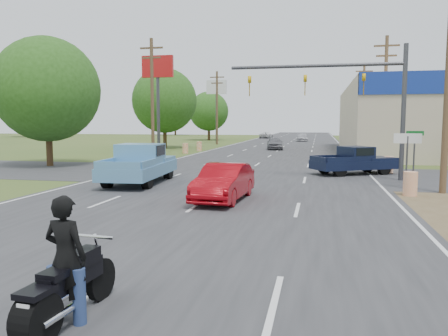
% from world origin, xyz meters
% --- Properties ---
extents(ground, '(200.00, 200.00, 0.00)m').
position_xyz_m(ground, '(0.00, 0.00, 0.00)').
color(ground, '#3D5321').
rests_on(ground, ground).
extents(main_road, '(15.00, 180.00, 0.02)m').
position_xyz_m(main_road, '(0.00, 40.00, 0.01)').
color(main_road, '#2D2D30').
rests_on(main_road, ground).
extents(cross_road, '(120.00, 10.00, 0.02)m').
position_xyz_m(cross_road, '(0.00, 18.00, 0.01)').
color(cross_road, '#2D2D30').
rests_on(cross_road, ground).
extents(utility_pole_2, '(2.00, 0.28, 10.00)m').
position_xyz_m(utility_pole_2, '(9.50, 31.00, 5.32)').
color(utility_pole_2, '#4C3823').
rests_on(utility_pole_2, ground).
extents(utility_pole_3, '(2.00, 0.28, 10.00)m').
position_xyz_m(utility_pole_3, '(9.50, 49.00, 5.32)').
color(utility_pole_3, '#4C3823').
rests_on(utility_pole_3, ground).
extents(utility_pole_5, '(2.00, 0.28, 10.00)m').
position_xyz_m(utility_pole_5, '(-9.50, 28.00, 5.32)').
color(utility_pole_5, '#4C3823').
rests_on(utility_pole_5, ground).
extents(utility_pole_6, '(2.00, 0.28, 10.00)m').
position_xyz_m(utility_pole_6, '(-9.50, 52.00, 5.32)').
color(utility_pole_6, '#4C3823').
rests_on(utility_pole_6, ground).
extents(tree_0, '(7.14, 7.14, 8.84)m').
position_xyz_m(tree_0, '(-14.00, 20.00, 5.26)').
color(tree_0, '#422D19').
rests_on(tree_0, ground).
extents(tree_1, '(7.56, 7.56, 9.36)m').
position_xyz_m(tree_1, '(-13.50, 42.00, 5.57)').
color(tree_1, '#422D19').
rests_on(tree_1, ground).
extents(tree_2, '(6.72, 6.72, 8.32)m').
position_xyz_m(tree_2, '(-14.20, 66.00, 4.95)').
color(tree_2, '#422D19').
rests_on(tree_2, ground).
extents(tree_4, '(9.24, 9.24, 11.44)m').
position_xyz_m(tree_4, '(-55.00, 75.00, 6.82)').
color(tree_4, '#422D19').
rests_on(tree_4, ground).
extents(tree_5, '(7.98, 7.98, 9.88)m').
position_xyz_m(tree_5, '(30.00, 95.00, 5.88)').
color(tree_5, '#422D19').
rests_on(tree_5, ground).
extents(tree_6, '(8.82, 8.82, 10.92)m').
position_xyz_m(tree_6, '(-30.00, 95.00, 6.51)').
color(tree_6, '#422D19').
rests_on(tree_6, ground).
extents(barrel_0, '(0.56, 0.56, 1.00)m').
position_xyz_m(barrel_0, '(8.00, 12.00, 0.50)').
color(barrel_0, orange).
rests_on(barrel_0, ground).
extents(barrel_1, '(0.56, 0.56, 1.00)m').
position_xyz_m(barrel_1, '(8.40, 20.50, 0.50)').
color(barrel_1, orange).
rests_on(barrel_1, ground).
extents(barrel_2, '(0.56, 0.56, 1.00)m').
position_xyz_m(barrel_2, '(-8.50, 34.00, 0.50)').
color(barrel_2, orange).
rests_on(barrel_2, ground).
extents(barrel_3, '(0.56, 0.56, 1.00)m').
position_xyz_m(barrel_3, '(-8.20, 38.00, 0.50)').
color(barrel_3, orange).
rests_on(barrel_3, ground).
extents(pole_sign_left_near, '(3.00, 0.35, 9.20)m').
position_xyz_m(pole_sign_left_near, '(-10.50, 32.00, 7.17)').
color(pole_sign_left_near, '#3F3F44').
rests_on(pole_sign_left_near, ground).
extents(pole_sign_left_far, '(3.00, 0.35, 9.20)m').
position_xyz_m(pole_sign_left_far, '(-10.50, 56.00, 7.17)').
color(pole_sign_left_far, '#3F3F44').
rests_on(pole_sign_left_far, ground).
extents(lane_sign, '(1.20, 0.08, 2.52)m').
position_xyz_m(lane_sign, '(8.20, 14.00, 1.90)').
color(lane_sign, '#3F3F44').
rests_on(lane_sign, ground).
extents(street_name_sign, '(0.80, 0.08, 2.61)m').
position_xyz_m(street_name_sign, '(8.80, 15.50, 1.61)').
color(street_name_sign, '#3F3F44').
rests_on(street_name_sign, ground).
extents(signal_mast, '(9.12, 0.40, 7.00)m').
position_xyz_m(signal_mast, '(5.82, 17.00, 4.80)').
color(signal_mast, '#3F3F44').
rests_on(signal_mast, ground).
extents(red_convertible, '(1.78, 4.39, 1.42)m').
position_xyz_m(red_convertible, '(0.73, 9.26, 0.71)').
color(red_convertible, maroon).
rests_on(red_convertible, ground).
extents(motorcycle, '(0.71, 2.30, 1.17)m').
position_xyz_m(motorcycle, '(0.63, -1.42, 0.52)').
color(motorcycle, black).
rests_on(motorcycle, ground).
extents(rider, '(0.71, 0.49, 1.85)m').
position_xyz_m(rider, '(0.63, -1.35, 0.93)').
color(rider, black).
rests_on(rider, ground).
extents(blue_pickup, '(2.68, 6.05, 1.96)m').
position_xyz_m(blue_pickup, '(-4.38, 13.28, 0.99)').
color(blue_pickup, black).
rests_on(blue_pickup, ground).
extents(navy_pickup, '(5.19, 4.13, 1.63)m').
position_xyz_m(navy_pickup, '(6.43, 19.35, 0.82)').
color(navy_pickup, black).
rests_on(navy_pickup, ground).
extents(distant_car_grey, '(2.24, 4.36, 1.42)m').
position_xyz_m(distant_car_grey, '(-0.50, 41.93, 0.71)').
color(distant_car_grey, slate).
rests_on(distant_car_grey, ground).
extents(distant_car_silver, '(1.76, 4.29, 1.24)m').
position_xyz_m(distant_car_silver, '(1.70, 65.02, 0.62)').
color(distant_car_silver, silver).
rests_on(distant_car_silver, ground).
extents(distant_car_white, '(2.48, 4.46, 1.18)m').
position_xyz_m(distant_car_white, '(-5.63, 77.52, 0.59)').
color(distant_car_white, silver).
rests_on(distant_car_white, ground).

